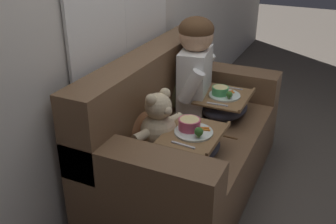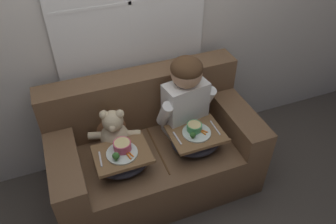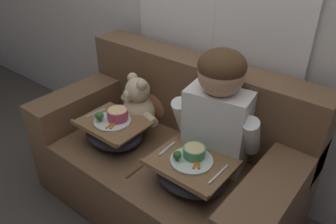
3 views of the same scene
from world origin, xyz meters
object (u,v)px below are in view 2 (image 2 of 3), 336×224
couch (153,149)px  throw_pillow_behind_child (177,103)px  lap_tray_child (196,139)px  throw_pillow_behind_teddy (109,119)px  child_figure (186,93)px  teddy_bear (114,133)px  lap_tray_teddy (123,159)px

couch → throw_pillow_behind_child: (0.29, 0.19, 0.27)m
lap_tray_child → throw_pillow_behind_teddy: bearing=146.9°
child_figure → teddy_bear: 0.63m
child_figure → lap_tray_teddy: bearing=-159.0°
child_figure → lap_tray_teddy: child_figure is taller
throw_pillow_behind_child → teddy_bear: bearing=-164.7°
teddy_bear → lap_tray_child: 0.63m
couch → teddy_bear: 0.40m
couch → child_figure: 0.56m
couch → throw_pillow_behind_teddy: 0.44m
couch → throw_pillow_behind_teddy: bearing=147.5°
couch → lap_tray_teddy: size_ratio=4.02×
lap_tray_teddy → child_figure: bearing=21.0°
child_figure → lap_tray_child: 0.37m
couch → child_figure: (0.29, 0.03, 0.48)m
throw_pillow_behind_child → lap_tray_teddy: 0.70m
throw_pillow_behind_teddy → lap_tray_teddy: 0.39m
throw_pillow_behind_child → lap_tray_child: throw_pillow_behind_child is taller
couch → teddy_bear: size_ratio=4.05×
teddy_bear → lap_tray_child: teddy_bear is taller
couch → throw_pillow_behind_teddy: couch is taller
teddy_bear → lap_tray_child: (0.59, -0.22, -0.08)m
throw_pillow_behind_child → throw_pillow_behind_teddy: size_ratio=1.08×
child_figure → lap_tray_child: child_figure is taller
child_figure → couch: bearing=-174.1°
throw_pillow_behind_teddy → teddy_bear: 0.16m
teddy_bear → lap_tray_teddy: size_ratio=0.99×
throw_pillow_behind_child → couch: bearing=-147.5°
throw_pillow_behind_teddy → couch: bearing=-32.5°
child_figure → teddy_bear: size_ratio=1.72×
couch → lap_tray_teddy: couch is taller
couch → lap_tray_child: couch is taller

